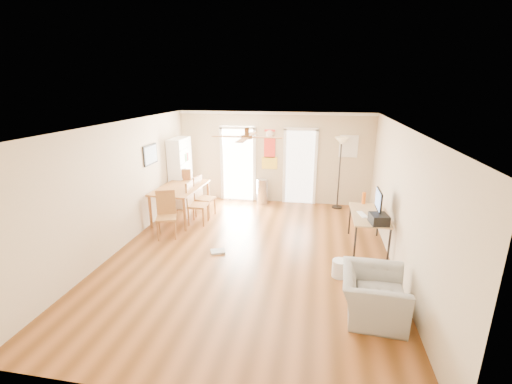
% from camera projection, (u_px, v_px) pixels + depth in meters
% --- Properties ---
extents(floor, '(7.00, 7.00, 0.00)m').
position_uv_depth(floor, '(251.00, 254.00, 7.10)').
color(floor, brown).
rests_on(floor, ground).
extents(ceiling, '(5.50, 7.00, 0.00)m').
position_uv_depth(ceiling, '(250.00, 125.00, 6.34)').
color(ceiling, silver).
rests_on(ceiling, floor).
extents(wall_back, '(5.50, 0.04, 2.60)m').
position_uv_depth(wall_back, '(274.00, 158.00, 10.01)').
color(wall_back, beige).
rests_on(wall_back, floor).
extents(wall_front, '(5.50, 0.04, 2.60)m').
position_uv_depth(wall_front, '(182.00, 298.00, 3.43)').
color(wall_front, beige).
rests_on(wall_front, floor).
extents(wall_left, '(0.04, 7.00, 2.60)m').
position_uv_depth(wall_left, '(120.00, 186.00, 7.19)').
color(wall_left, beige).
rests_on(wall_left, floor).
extents(wall_right, '(0.04, 7.00, 2.60)m').
position_uv_depth(wall_right, '(401.00, 202.00, 6.25)').
color(wall_right, beige).
rests_on(wall_right, floor).
extents(crown_molding, '(5.50, 7.00, 0.08)m').
position_uv_depth(crown_molding, '(250.00, 127.00, 6.35)').
color(crown_molding, white).
rests_on(crown_molding, wall_back).
extents(kitchen_doorway, '(0.90, 0.10, 2.10)m').
position_uv_depth(kitchen_doorway, '(238.00, 165.00, 10.25)').
color(kitchen_doorway, white).
rests_on(kitchen_doorway, wall_back).
extents(bathroom_doorway, '(0.80, 0.10, 2.10)m').
position_uv_depth(bathroom_doorway, '(300.00, 168.00, 9.94)').
color(bathroom_doorway, white).
rests_on(bathroom_doorway, wall_back).
extents(wall_decal, '(0.46, 0.03, 1.10)m').
position_uv_depth(wall_decal, '(270.00, 149.00, 9.94)').
color(wall_decal, red).
rests_on(wall_decal, wall_back).
extents(ac_grille, '(0.50, 0.04, 0.60)m').
position_uv_depth(ac_grille, '(349.00, 146.00, 9.52)').
color(ac_grille, white).
rests_on(ac_grille, wall_back).
extents(framed_poster, '(0.04, 0.66, 0.48)m').
position_uv_depth(framed_poster, '(150.00, 155.00, 8.38)').
color(framed_poster, black).
rests_on(framed_poster, wall_left).
extents(ceiling_fan, '(1.24, 1.24, 0.20)m').
position_uv_depth(ceiling_fan, '(247.00, 137.00, 6.11)').
color(ceiling_fan, '#593819').
rests_on(ceiling_fan, ceiling).
extents(bookshelf, '(0.62, 0.94, 1.92)m').
position_uv_depth(bookshelf, '(180.00, 172.00, 9.80)').
color(bookshelf, white).
rests_on(bookshelf, floor).
extents(dining_table, '(1.08, 1.72, 0.84)m').
position_uv_depth(dining_table, '(181.00, 202.00, 8.95)').
color(dining_table, '#915D2E').
rests_on(dining_table, floor).
extents(dining_chair_right_a, '(0.49, 0.49, 1.04)m').
position_uv_depth(dining_chair_right_a, '(205.00, 197.00, 9.08)').
color(dining_chair_right_a, olive).
rests_on(dining_chair_right_a, floor).
extents(dining_chair_right_b, '(0.44, 0.44, 1.06)m').
position_uv_depth(dining_chair_right_b, '(198.00, 203.00, 8.56)').
color(dining_chair_right_b, '#995C31').
rests_on(dining_chair_right_b, floor).
extents(dining_chair_near, '(0.55, 0.55, 1.04)m').
position_uv_depth(dining_chair_near, '(166.00, 215.00, 7.77)').
color(dining_chair_near, '#9F6B33').
rests_on(dining_chair_near, floor).
extents(dining_chair_far, '(0.49, 0.49, 1.13)m').
position_uv_depth(dining_chair_far, '(186.00, 187.00, 9.76)').
color(dining_chair_far, '#A46334').
rests_on(dining_chair_far, floor).
extents(trash_can, '(0.43, 0.43, 0.72)m').
position_uv_depth(trash_can, '(262.00, 191.00, 10.10)').
color(trash_can, '#BBBCBE').
rests_on(trash_can, floor).
extents(torchiere_lamp, '(0.42, 0.42, 1.98)m').
position_uv_depth(torchiere_lamp, '(339.00, 174.00, 9.53)').
color(torchiere_lamp, black).
rests_on(torchiere_lamp, floor).
extents(computer_desk, '(0.71, 1.41, 0.76)m').
position_uv_depth(computer_desk, '(368.00, 231.00, 7.31)').
color(computer_desk, tan).
rests_on(computer_desk, floor).
extents(imac, '(0.27, 0.61, 0.57)m').
position_uv_depth(imac, '(378.00, 204.00, 6.90)').
color(imac, black).
rests_on(imac, computer_desk).
extents(keyboard, '(0.20, 0.38, 0.01)m').
position_uv_depth(keyboard, '(362.00, 214.00, 7.15)').
color(keyboard, white).
rests_on(keyboard, computer_desk).
extents(printer, '(0.37, 0.42, 0.19)m').
position_uv_depth(printer, '(379.00, 219.00, 6.66)').
color(printer, black).
rests_on(printer, computer_desk).
extents(orange_bottle, '(0.11, 0.11, 0.26)m').
position_uv_depth(orange_bottle, '(364.00, 198.00, 7.79)').
color(orange_bottle, orange).
rests_on(orange_bottle, computer_desk).
extents(wastebasket_a, '(0.26, 0.26, 0.29)m').
position_uv_depth(wastebasket_a, '(351.00, 269.00, 6.26)').
color(wastebasket_a, silver).
rests_on(wastebasket_a, floor).
extents(wastebasket_b, '(0.31, 0.31, 0.32)m').
position_uv_depth(wastebasket_b, '(340.00, 268.00, 6.24)').
color(wastebasket_b, silver).
rests_on(wastebasket_b, floor).
extents(floor_cloth, '(0.35, 0.32, 0.04)m').
position_uv_depth(floor_cloth, '(218.00, 251.00, 7.18)').
color(floor_cloth, '#9C9C97').
rests_on(floor_cloth, floor).
extents(armchair, '(0.98, 1.10, 0.68)m').
position_uv_depth(armchair, '(373.00, 295.00, 5.14)').
color(armchair, gray).
rests_on(armchair, floor).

